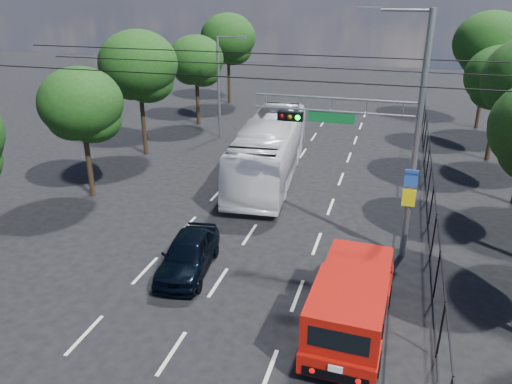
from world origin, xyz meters
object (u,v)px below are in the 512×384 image
at_px(signal_mast, 384,128).
at_px(navy_hatchback, 188,254).
at_px(red_pickup, 352,301).
at_px(white_van, 255,139).
at_px(white_bus, 269,149).

bearing_deg(signal_mast, navy_hatchback, -152.15).
relative_size(red_pickup, navy_hatchback, 1.39).
bearing_deg(white_van, red_pickup, -62.86).
bearing_deg(signal_mast, white_bus, 131.30).
xyz_separation_m(navy_hatchback, white_bus, (0.36, 10.68, 0.93)).
distance_m(signal_mast, red_pickup, 6.87).
bearing_deg(signal_mast, red_pickup, -93.00).
height_order(red_pickup, white_van, red_pickup).
xyz_separation_m(signal_mast, navy_hatchback, (-6.65, -3.52, -4.51)).
relative_size(navy_hatchback, white_bus, 0.36).
height_order(signal_mast, white_bus, signal_mast).
xyz_separation_m(white_bus, white_van, (-2.22, 4.61, -0.91)).
height_order(navy_hatchback, white_bus, white_bus).
xyz_separation_m(signal_mast, white_bus, (-6.29, 7.16, -3.58)).
height_order(white_bus, white_van, white_bus).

